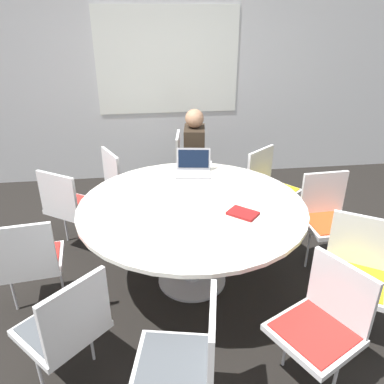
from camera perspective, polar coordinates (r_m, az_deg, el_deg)
name	(u,v)px	position (r m, az deg, el deg)	size (l,w,h in m)	color
ground_plane	(192,280)	(3.35, 0.00, -13.23)	(16.00, 16.00, 0.00)	black
wall_back	(168,77)	(5.07, -3.68, 17.08)	(8.00, 0.07, 2.70)	silver
conference_table	(192,214)	(2.98, 0.00, -3.41)	(1.78, 1.78, 0.75)	#B7B7BC
chair_0	(189,163)	(4.45, -0.47, 4.48)	(0.48, 0.50, 0.84)	silver
chair_1	(124,181)	(4.02, -10.30, 1.69)	(0.57, 0.58, 0.84)	silver
chair_2	(70,203)	(3.67, -18.08, -1.67)	(0.60, 0.59, 0.84)	silver
chair_3	(29,258)	(2.99, -23.56, -9.26)	(0.49, 0.47, 0.84)	silver
chair_4	(66,324)	(2.38, -18.60, -18.54)	(0.61, 0.61, 0.84)	silver
chair_5	(187,358)	(2.11, -0.82, -23.91)	(0.50, 0.52, 0.84)	silver
chair_6	(323,320)	(2.41, 19.34, -17.96)	(0.57, 0.58, 0.84)	silver
chair_7	(355,268)	(2.90, 23.61, -10.51)	(0.60, 0.59, 0.84)	silver
chair_8	(328,214)	(3.53, 20.01, -3.14)	(0.46, 0.44, 0.84)	silver
chair_9	(269,183)	(3.98, 11.67, 1.29)	(0.61, 0.60, 0.84)	silver
person_0	(196,154)	(4.15, 0.57, 5.82)	(0.30, 0.39, 1.19)	#2D2319
laptop	(193,167)	(3.49, 0.21, 3.76)	(0.35, 0.30, 0.21)	#99999E
spiral_notebook	(243,213)	(2.80, 7.75, -3.23)	(0.26, 0.25, 0.02)	maroon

